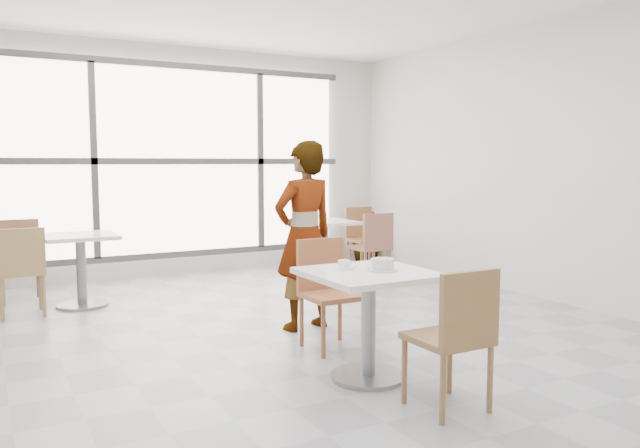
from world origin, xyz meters
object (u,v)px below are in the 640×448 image
coffee_cup (344,265)px  person (304,236)px  chair_near (457,330)px  bg_table_right (324,241)px  bg_chair_left_near (21,266)px  oatmeal_bowl (382,264)px  bg_chair_left_far (19,255)px  bg_table_left (81,260)px  chair_far (327,285)px  bg_chair_right_far (363,234)px  main_table (369,304)px  bg_chair_right_near (373,243)px  plant_right (366,236)px

coffee_cup → person: size_ratio=0.09×
chair_near → bg_table_right: bearing=-108.9°
coffee_cup → bg_chair_left_near: 3.46m
oatmeal_bowl → bg_chair_left_far: bg_chair_left_far is taller
bg_table_left → bg_table_right: same height
person → chair_far: bearing=72.1°
chair_near → coffee_cup: 0.94m
oatmeal_bowl → bg_table_right: size_ratio=0.28×
oatmeal_bowl → bg_chair_right_far: bearing=59.0°
chair_far → bg_chair_left_near: bearing=133.2°
main_table → bg_chair_left_near: bearing=123.1°
bg_chair_right_near → chair_near: bearing=63.2°
chair_far → bg_chair_left_near: 3.06m
chair_near → plant_right: 5.64m
chair_near → bg_chair_left_far: size_ratio=1.00×
main_table → bg_chair_right_far: bearing=57.7°
person → bg_chair_right_near: 2.29m
person → plant_right: 3.87m
chair_far → person: person is taller
bg_table_right → bg_chair_right_far: 0.85m
person → bg_table_right: (1.31, 1.97, -0.35)m
bg_table_left → bg_chair_left_far: (-0.54, 0.61, 0.01)m
coffee_cup → bg_chair_left_far: bg_chair_left_far is taller
bg_table_left → plant_right: bearing=13.7°
plant_right → coffee_cup: bearing=-124.9°
person → bg_chair_left_near: person is taller
main_table → bg_chair_left_far: 4.31m
bg_chair_left_near → coffee_cup: bearing=122.5°
coffee_cup → plant_right: coffee_cup is taller
chair_far → bg_chair_left_near: size_ratio=1.00×
bg_table_left → main_table: bearing=-66.6°
bg_chair_right_near → bg_chair_right_far: (0.38, 0.83, 0.00)m
plant_right → oatmeal_bowl: bearing=-121.9°
chair_far → coffee_cup: bearing=-109.9°
plant_right → bg_chair_left_far: bearing=-175.1°
chair_near → chair_far: 1.54m
bg_table_right → bg_chair_left_far: bearing=171.5°
bg_table_left → bg_table_right: 2.93m
bg_table_left → coffee_cup: bearing=-67.6°
bg_chair_left_near → bg_chair_right_far: 4.33m
bg_chair_right_near → coffee_cup: bearing=52.8°
bg_table_right → bg_chair_right_far: (0.79, 0.33, 0.01)m
bg_table_right → plant_right: size_ratio=0.95×
bg_table_right → bg_chair_left_near: 3.51m
main_table → plant_right: plant_right is taller
bg_chair_right_far → plant_right: (0.45, 0.59, -0.10)m
person → bg_chair_left_near: 2.77m
plant_right → main_table: bearing=-123.0°
main_table → bg_chair_right_near: bg_chair_right_near is taller
main_table → bg_table_left: 3.53m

